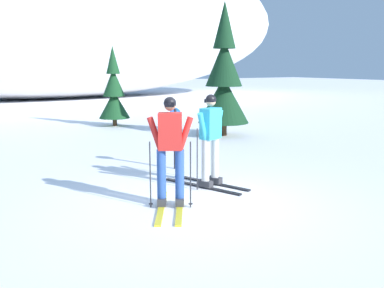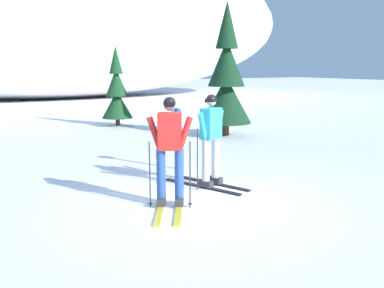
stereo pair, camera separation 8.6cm
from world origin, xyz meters
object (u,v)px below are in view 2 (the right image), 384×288
at_px(skier_red_jacket, 170,150).
at_px(trail_marker_post, 176,134).
at_px(skier_cyan_jacket, 211,139).
at_px(pine_tree_center_right, 117,93).
at_px(pine_tree_far_right, 226,81).

bearing_deg(skier_red_jacket, trail_marker_post, 60.12).
distance_m(skier_cyan_jacket, skier_red_jacket, 1.38).
relative_size(skier_red_jacket, pine_tree_center_right, 0.59).
relative_size(skier_cyan_jacket, trail_marker_post, 1.29).
height_order(skier_cyan_jacket, pine_tree_far_right, pine_tree_far_right).
xyz_separation_m(skier_red_jacket, pine_tree_center_right, (2.51, 9.55, 0.34)).
bearing_deg(skier_cyan_jacket, pine_tree_center_right, 81.66).
distance_m(pine_tree_center_right, pine_tree_far_right, 4.71).
bearing_deg(skier_cyan_jacket, trail_marker_post, 86.83).
height_order(skier_red_jacket, pine_tree_center_right, pine_tree_center_right).
relative_size(pine_tree_center_right, pine_tree_far_right, 0.70).
xyz_separation_m(skier_cyan_jacket, skier_red_jacket, (-1.21, -0.67, 0.02)).
xyz_separation_m(skier_cyan_jacket, trail_marker_post, (0.09, 1.59, -0.14)).
xyz_separation_m(skier_cyan_jacket, pine_tree_far_right, (3.66, 4.84, 0.90)).
xyz_separation_m(skier_red_jacket, trail_marker_post, (1.30, 2.26, -0.16)).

